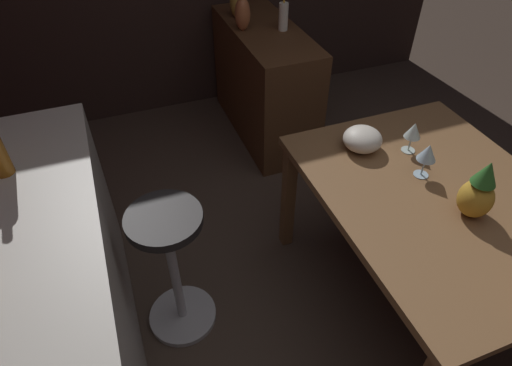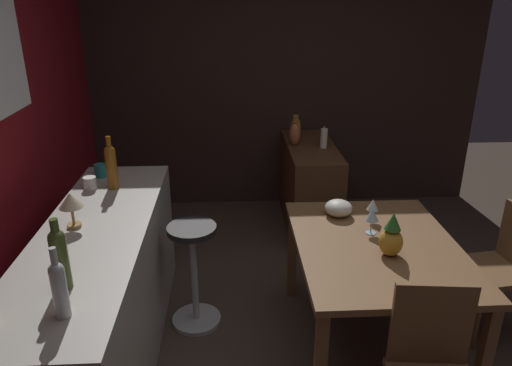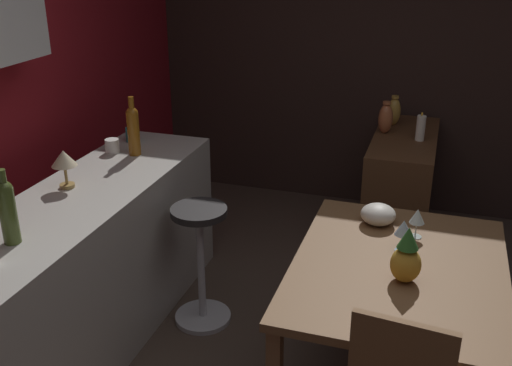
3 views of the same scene
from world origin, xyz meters
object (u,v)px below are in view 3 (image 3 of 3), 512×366
at_px(bar_stool, 201,262).
at_px(vase_brass, 394,111).
at_px(pineapple_centerpiece, 406,258).
at_px(sideboard_cabinet, 400,189).
at_px(cup_teal, 133,134).
at_px(counter_lamp, 64,161).
at_px(wine_bottle_amber, 133,129).
at_px(pillar_candle_tall, 421,128).
at_px(fruit_bowl, 378,214).
at_px(dining_table, 398,281).
at_px(cup_white, 112,146).
at_px(wine_bottle_olive, 7,209).
at_px(vase_copper, 386,118).
at_px(wine_glass_right, 404,228).
at_px(wine_glass_left, 417,217).

relative_size(bar_stool, vase_brass, 3.26).
bearing_deg(pineapple_centerpiece, sideboard_cabinet, 4.68).
distance_m(cup_teal, counter_lamp, 0.81).
bearing_deg(pineapple_centerpiece, wine_bottle_amber, 67.33).
bearing_deg(pillar_candle_tall, fruit_bowl, 174.06).
relative_size(dining_table, bar_stool, 1.69).
relative_size(pineapple_centerpiece, cup_white, 2.17).
relative_size(cup_teal, pillar_candle_tall, 0.60).
height_order(sideboard_cabinet, fruit_bowl, fruit_bowl).
bearing_deg(counter_lamp, cup_teal, 3.08).
height_order(wine_bottle_olive, cup_white, wine_bottle_olive).
bearing_deg(cup_teal, dining_table, -114.05).
bearing_deg(fruit_bowl, dining_table, -159.48).
bearing_deg(bar_stool, wine_bottle_olive, 150.85).
bearing_deg(pillar_candle_tall, wine_bottle_amber, 123.12).
bearing_deg(cup_white, pillar_candle_tall, -59.10).
height_order(sideboard_cabinet, vase_copper, vase_copper).
xyz_separation_m(sideboard_cabinet, vase_copper, (0.02, 0.15, 0.52)).
height_order(bar_stool, wine_glass_right, wine_glass_right).
bearing_deg(pineapple_centerpiece, wine_bottle_olive, 105.93).
relative_size(wine_glass_right, pineapple_centerpiece, 0.62).
bearing_deg(vase_copper, cup_white, 127.09).
height_order(bar_stool, wine_glass_left, wine_glass_left).
xyz_separation_m(bar_stool, fruit_bowl, (0.11, -0.97, 0.40)).
xyz_separation_m(dining_table, cup_teal, (0.80, 1.80, 0.29)).
height_order(pineapple_centerpiece, cup_white, pineapple_centerpiece).
height_order(wine_bottle_amber, wine_bottle_olive, wine_bottle_amber).
bearing_deg(wine_glass_left, bar_stool, 90.82).
bearing_deg(counter_lamp, dining_table, -90.16).
bearing_deg(wine_bottle_olive, wine_bottle_amber, 1.90).
xyz_separation_m(fruit_bowl, pillar_candle_tall, (1.25, -0.13, 0.12)).
distance_m(fruit_bowl, vase_copper, 1.35).
bearing_deg(cup_teal, pineapple_centerpiece, -116.98).
relative_size(fruit_bowl, wine_bottle_olive, 0.54).
bearing_deg(vase_brass, wine_bottle_olive, 151.63).
bearing_deg(pineapple_centerpiece, vase_copper, 9.26).
relative_size(dining_table, cup_teal, 10.33).
height_order(pillar_candle_tall, vase_brass, vase_brass).
bearing_deg(wine_bottle_amber, wine_glass_left, -98.97).
height_order(fruit_bowl, vase_copper, vase_copper).
height_order(wine_bottle_olive, counter_lamp, wine_bottle_olive).
relative_size(dining_table, cup_white, 10.33).
bearing_deg(sideboard_cabinet, vase_copper, 80.85).
relative_size(pineapple_centerpiece, wine_bottle_olive, 0.77).
height_order(wine_glass_left, vase_brass, vase_brass).
xyz_separation_m(cup_white, vase_brass, (1.39, -1.58, -0.02)).
relative_size(wine_glass_right, wine_bottle_amber, 0.45).
bearing_deg(wine_bottle_olive, pineapple_centerpiece, -74.07).
relative_size(wine_glass_left, pillar_candle_tall, 0.76).
bearing_deg(wine_bottle_olive, bar_stool, -29.15).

